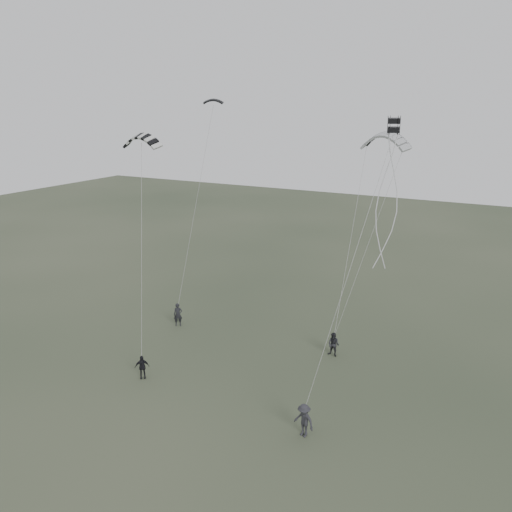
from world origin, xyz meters
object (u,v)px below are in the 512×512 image
at_px(kite_dark_small, 213,100).
at_px(flyer_far, 304,420).
at_px(kite_box, 394,125).
at_px(flyer_center, 142,367).
at_px(flyer_left, 178,315).
at_px(kite_pale_large, 385,134).
at_px(flyer_right, 334,345).
at_px(kite_striped, 141,136).

bearing_deg(kite_dark_small, flyer_far, -70.39).
bearing_deg(flyer_far, kite_box, 88.09).
height_order(flyer_center, flyer_far, flyer_far).
distance_m(flyer_left, kite_pale_large, 19.83).
distance_m(kite_pale_large, kite_box, 8.83).
bearing_deg(kite_dark_small, flyer_left, -115.17).
bearing_deg(flyer_left, flyer_center, -105.56).
distance_m(flyer_right, kite_dark_small, 20.36).
height_order(flyer_left, kite_striped, kite_striped).
bearing_deg(kite_striped, kite_pale_large, 40.73).
distance_m(kite_dark_small, kite_striped, 9.12).
xyz_separation_m(flyer_center, flyer_far, (10.92, -0.64, 0.15)).
height_order(flyer_far, kite_striped, kite_striped).
bearing_deg(flyer_center, kite_dark_small, 60.29).
height_order(kite_dark_small, kite_box, kite_dark_small).
bearing_deg(flyer_left, flyer_right, -31.22).
distance_m(flyer_far, kite_striped, 19.47).
xyz_separation_m(flyer_far, kite_dark_small, (-13.53, 13.64, 15.60)).
bearing_deg(kite_striped, kite_box, 8.59).
bearing_deg(kite_pale_large, kite_striped, -122.26).
relative_size(kite_striped, kite_box, 4.00).
distance_m(flyer_right, flyer_center, 12.48).
distance_m(kite_pale_large, kite_striped, 16.22).
bearing_deg(kite_striped, flyer_right, 21.94).
xyz_separation_m(flyer_right, kite_box, (3.44, -2.59, 14.29)).
relative_size(flyer_far, kite_striped, 0.64).
bearing_deg(kite_dark_small, kite_box, -50.81).
height_order(flyer_right, kite_box, kite_box).
bearing_deg(flyer_center, kite_striped, 79.14).
relative_size(flyer_right, flyer_center, 1.10).
bearing_deg(kite_box, kite_striped, 169.15).
height_order(flyer_right, kite_striped, kite_striped).
relative_size(flyer_right, flyer_far, 0.92).
height_order(kite_striped, kite_box, kite_box).
xyz_separation_m(flyer_right, kite_dark_small, (-12.06, 4.85, 15.67)).
height_order(flyer_far, kite_dark_small, kite_dark_small).
distance_m(flyer_right, kite_pale_large, 14.64).
relative_size(kite_pale_large, kite_box, 5.23).
distance_m(flyer_center, kite_dark_small, 20.58).
bearing_deg(flyer_center, flyer_far, -44.44).
relative_size(flyer_center, kite_pale_large, 0.41).
xyz_separation_m(flyer_far, kite_striped, (-13.34, 4.79, 13.36)).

